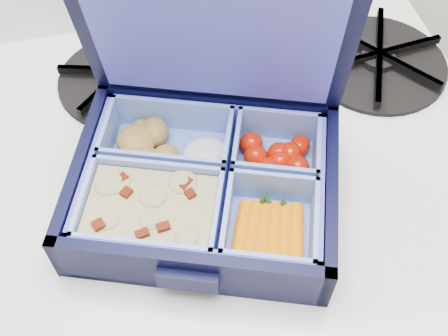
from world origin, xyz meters
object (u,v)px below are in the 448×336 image
object	(u,v)px
bento_box	(205,186)
burner_grate	(378,57)
fork	(256,75)
stove	(232,302)

from	to	relation	value
bento_box	burner_grate	world-z (taller)	bento_box
bento_box	fork	size ratio (longest dim) A/B	1.26
burner_grate	stove	bearing A→B (deg)	-155.98
bento_box	fork	xyz separation A→B (m)	(0.09, 0.16, -0.03)
stove	burner_grate	xyz separation A→B (m)	(0.19, 0.09, 0.43)
burner_grate	bento_box	bearing A→B (deg)	-148.85
stove	burner_grate	bearing A→B (deg)	24.02
stove	bento_box	size ratio (longest dim) A/B	3.45
fork	burner_grate	bearing A→B (deg)	48.77
stove	bento_box	bearing A→B (deg)	-128.08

